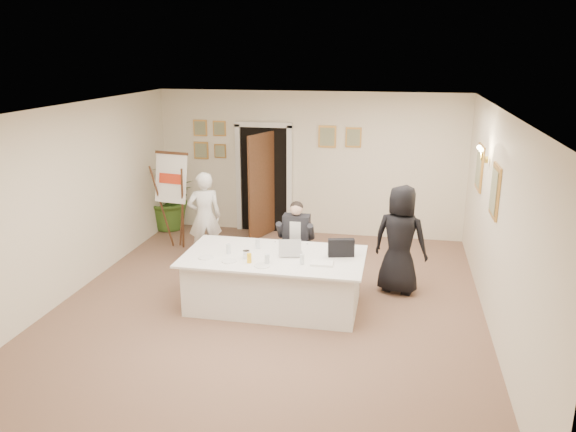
{
  "coord_description": "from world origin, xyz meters",
  "views": [
    {
      "loc": [
        1.7,
        -7.17,
        3.53
      ],
      "look_at": [
        0.16,
        0.6,
        1.19
      ],
      "focal_mm": 35.0,
      "sensor_mm": 36.0,
      "label": 1
    }
  ],
  "objects_px": {
    "laptop_bag": "(341,248)",
    "steel_jug": "(246,254)",
    "conference_table": "(274,281)",
    "flip_chart": "(175,205)",
    "paper_stack": "(322,263)",
    "potted_palm": "(171,197)",
    "standing_woman": "(400,240)",
    "oj_glass": "(249,258)",
    "standing_man": "(205,217)",
    "seated_man": "(296,242)",
    "laptop": "(291,245)"
  },
  "relations": [
    {
      "from": "laptop_bag",
      "to": "steel_jug",
      "type": "relative_size",
      "value": 3.29
    },
    {
      "from": "conference_table",
      "to": "flip_chart",
      "type": "relative_size",
      "value": 1.43
    },
    {
      "from": "conference_table",
      "to": "paper_stack",
      "type": "relative_size",
      "value": 8.44
    },
    {
      "from": "potted_palm",
      "to": "steel_jug",
      "type": "relative_size",
      "value": 12.22
    },
    {
      "from": "standing_woman",
      "to": "oj_glass",
      "type": "relative_size",
      "value": 12.75
    },
    {
      "from": "standing_woman",
      "to": "standing_man",
      "type": "bearing_deg",
      "value": 4.41
    },
    {
      "from": "standing_woman",
      "to": "steel_jug",
      "type": "relative_size",
      "value": 15.06
    },
    {
      "from": "seated_man",
      "to": "standing_man",
      "type": "bearing_deg",
      "value": 149.31
    },
    {
      "from": "laptop",
      "to": "oj_glass",
      "type": "relative_size",
      "value": 2.61
    },
    {
      "from": "standing_woman",
      "to": "oj_glass",
      "type": "xyz_separation_m",
      "value": [
        -2.0,
        -1.21,
        0.01
      ]
    },
    {
      "from": "seated_man",
      "to": "flip_chart",
      "type": "relative_size",
      "value": 0.74
    },
    {
      "from": "laptop_bag",
      "to": "paper_stack",
      "type": "distance_m",
      "value": 0.43
    },
    {
      "from": "conference_table",
      "to": "steel_jug",
      "type": "distance_m",
      "value": 0.59
    },
    {
      "from": "conference_table",
      "to": "seated_man",
      "type": "distance_m",
      "value": 1.0
    },
    {
      "from": "oj_glass",
      "to": "conference_table",
      "type": "bearing_deg",
      "value": 52.39
    },
    {
      "from": "conference_table",
      "to": "seated_man",
      "type": "xyz_separation_m",
      "value": [
        0.14,
        0.96,
        0.27
      ]
    },
    {
      "from": "standing_man",
      "to": "steel_jug",
      "type": "relative_size",
      "value": 14.31
    },
    {
      "from": "flip_chart",
      "to": "oj_glass",
      "type": "relative_size",
      "value": 13.64
    },
    {
      "from": "laptop",
      "to": "seated_man",
      "type": "bearing_deg",
      "value": 85.61
    },
    {
      "from": "conference_table",
      "to": "flip_chart",
      "type": "distance_m",
      "value": 3.14
    },
    {
      "from": "oj_glass",
      "to": "steel_jug",
      "type": "height_order",
      "value": "oj_glass"
    },
    {
      "from": "standing_woman",
      "to": "oj_glass",
      "type": "bearing_deg",
      "value": 47.7
    },
    {
      "from": "conference_table",
      "to": "paper_stack",
      "type": "height_order",
      "value": "paper_stack"
    },
    {
      "from": "oj_glass",
      "to": "laptop",
      "type": "bearing_deg",
      "value": 40.0
    },
    {
      "from": "potted_palm",
      "to": "laptop",
      "type": "xyz_separation_m",
      "value": [
        3.1,
        -3.1,
        0.24
      ]
    },
    {
      "from": "standing_woman",
      "to": "potted_palm",
      "type": "bearing_deg",
      "value": -10.19
    },
    {
      "from": "potted_palm",
      "to": "laptop_bag",
      "type": "relative_size",
      "value": 3.71
    },
    {
      "from": "laptop_bag",
      "to": "steel_jug",
      "type": "xyz_separation_m",
      "value": [
        -1.27,
        -0.33,
        -0.07
      ]
    },
    {
      "from": "flip_chart",
      "to": "standing_man",
      "type": "distance_m",
      "value": 0.9
    },
    {
      "from": "standing_man",
      "to": "paper_stack",
      "type": "relative_size",
      "value": 5.25
    },
    {
      "from": "potted_palm",
      "to": "paper_stack",
      "type": "relative_size",
      "value": 4.48
    },
    {
      "from": "paper_stack",
      "to": "standing_woman",
      "type": "bearing_deg",
      "value": 46.65
    },
    {
      "from": "seated_man",
      "to": "laptop_bag",
      "type": "bearing_deg",
      "value": -56.67
    },
    {
      "from": "oj_glass",
      "to": "standing_man",
      "type": "bearing_deg",
      "value": 124.31
    },
    {
      "from": "standing_man",
      "to": "laptop",
      "type": "height_order",
      "value": "standing_man"
    },
    {
      "from": "seated_man",
      "to": "standing_woman",
      "type": "relative_size",
      "value": 0.8
    },
    {
      "from": "potted_palm",
      "to": "laptop",
      "type": "bearing_deg",
      "value": -44.92
    },
    {
      "from": "conference_table",
      "to": "oj_glass",
      "type": "relative_size",
      "value": 19.47
    },
    {
      "from": "laptop",
      "to": "potted_palm",
      "type": "bearing_deg",
      "value": 124.35
    },
    {
      "from": "seated_man",
      "to": "laptop",
      "type": "xyz_separation_m",
      "value": [
        0.1,
        -0.88,
        0.25
      ]
    },
    {
      "from": "conference_table",
      "to": "potted_palm",
      "type": "relative_size",
      "value": 1.88
    },
    {
      "from": "conference_table",
      "to": "flip_chart",
      "type": "bearing_deg",
      "value": 137.96
    },
    {
      "from": "laptop",
      "to": "steel_jug",
      "type": "bearing_deg",
      "value": -166.45
    },
    {
      "from": "flip_chart",
      "to": "steel_jug",
      "type": "bearing_deg",
      "value": -49.14
    },
    {
      "from": "laptop_bag",
      "to": "steel_jug",
      "type": "height_order",
      "value": "laptop_bag"
    },
    {
      "from": "potted_palm",
      "to": "oj_glass",
      "type": "distance_m",
      "value": 4.38
    },
    {
      "from": "steel_jug",
      "to": "laptop_bag",
      "type": "bearing_deg",
      "value": 14.46
    },
    {
      "from": "standing_woman",
      "to": "oj_glass",
      "type": "distance_m",
      "value": 2.34
    },
    {
      "from": "flip_chart",
      "to": "oj_glass",
      "type": "height_order",
      "value": "flip_chart"
    },
    {
      "from": "standing_woman",
      "to": "paper_stack",
      "type": "height_order",
      "value": "standing_woman"
    }
  ]
}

